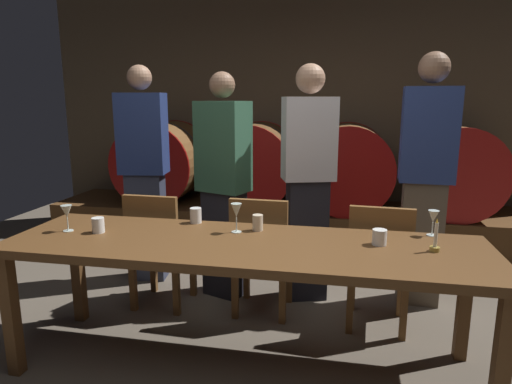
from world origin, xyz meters
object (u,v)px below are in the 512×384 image
at_px(wine_barrel_far_right, 451,170).
at_px(guest_center_right, 308,182).
at_px(wine_barrel_center_left, 255,165).
at_px(cup_far_right, 379,237).
at_px(guest_far_right, 425,179).
at_px(wine_glass_right, 433,217).
at_px(wine_glass_left, 67,212).
at_px(cup_center_left, 196,215).
at_px(candle_center, 435,243).
at_px(chair_right, 379,261).
at_px(guest_far_left, 144,173).
at_px(chair_left, 158,245).
at_px(guest_center_left, 224,185).
at_px(chair_center, 261,250).
at_px(cup_center_right, 258,223).
at_px(dining_table, 244,254).
at_px(wine_barrel_center_right, 348,167).
at_px(cup_far_left, 98,225).
at_px(wine_glass_center, 236,211).
at_px(wine_barrel_far_left, 164,162).

relative_size(wine_barrel_far_right, guest_center_right, 0.49).
height_order(wine_barrel_center_left, cup_far_right, wine_barrel_center_left).
xyz_separation_m(guest_far_right, wine_glass_right, (-0.08, -0.76, -0.10)).
height_order(wine_glass_left, cup_center_left, wine_glass_left).
xyz_separation_m(guest_center_right, wine_glass_left, (-1.35, -1.00, -0.05)).
relative_size(guest_center_right, candle_center, 9.97).
distance_m(chair_right, guest_far_left, 2.02).
xyz_separation_m(chair_left, guest_center_left, (0.42, 0.32, 0.40)).
height_order(guest_center_right, wine_glass_right, guest_center_right).
xyz_separation_m(chair_center, guest_center_left, (-0.35, 0.29, 0.40)).
distance_m(guest_far_left, cup_center_right, 1.46).
relative_size(wine_barrel_center_left, guest_far_left, 0.49).
xyz_separation_m(chair_center, guest_far_right, (1.14, 0.44, 0.48)).
height_order(chair_right, cup_far_right, chair_right).
distance_m(wine_glass_right, cup_center_right, 1.02).
relative_size(guest_far_left, wine_glass_right, 12.03).
bearing_deg(guest_center_left, dining_table, 131.84).
bearing_deg(guest_far_left, wine_barrel_center_left, -129.82).
relative_size(chair_right, guest_center_left, 0.51).
height_order(wine_barrel_center_right, cup_far_left, wine_barrel_center_right).
bearing_deg(chair_center, cup_far_right, 145.76).
height_order(wine_glass_left, cup_far_right, wine_glass_left).
bearing_deg(wine_barrel_center_right, wine_glass_left, -125.93).
xyz_separation_m(cup_far_left, cup_center_right, (0.92, 0.22, 0.00)).
relative_size(guest_far_right, candle_center, 10.38).
xyz_separation_m(wine_glass_center, wine_glass_right, (1.13, 0.15, -0.02)).
xyz_separation_m(guest_far_left, candle_center, (2.12, -1.09, -0.12)).
xyz_separation_m(cup_center_right, cup_far_right, (0.70, -0.13, -0.01)).
relative_size(dining_table, chair_left, 3.05).
xyz_separation_m(guest_far_left, guest_far_right, (2.23, -0.04, 0.04)).
bearing_deg(dining_table, wine_barrel_center_right, 75.88).
distance_m(wine_barrel_far_right, guest_far_right, 1.29).
xyz_separation_m(chair_right, cup_center_right, (-0.75, -0.35, 0.32)).
relative_size(wine_barrel_center_left, guest_far_right, 0.47).
height_order(wine_barrel_far_left, wine_barrel_center_right, same).
height_order(chair_left, cup_center_right, chair_left).
relative_size(wine_barrel_center_right, chair_right, 1.00).
height_order(chair_right, guest_center_left, guest_center_left).
height_order(chair_right, cup_center_left, chair_right).
xyz_separation_m(guest_center_left, cup_center_right, (0.40, -0.70, -0.08)).
bearing_deg(cup_far_left, wine_glass_left, -177.54).
xyz_separation_m(chair_left, guest_far_right, (1.91, 0.47, 0.48)).
distance_m(wine_glass_center, wine_glass_right, 1.14).
bearing_deg(wine_barrel_far_left, cup_far_left, -76.78).
distance_m(wine_barrel_center_right, chair_right, 1.76).
xyz_separation_m(wine_barrel_far_left, cup_center_right, (1.46, -2.06, -0.04)).
relative_size(guest_far_left, cup_far_left, 19.99).
bearing_deg(wine_glass_right, wine_glass_left, -171.28).
distance_m(wine_barrel_far_left, guest_far_right, 2.82).
height_order(wine_barrel_center_left, guest_center_right, guest_center_right).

